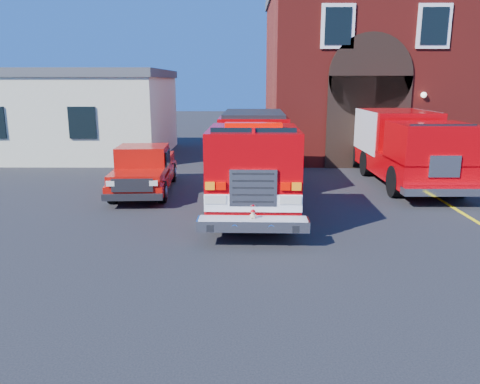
{
  "coord_description": "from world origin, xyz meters",
  "views": [
    {
      "loc": [
        0.08,
        -11.59,
        3.76
      ],
      "look_at": [
        0.0,
        -1.2,
        1.3
      ],
      "focal_mm": 35.0,
      "sensor_mm": 36.0,
      "label": 1
    }
  ],
  "objects_px": {
    "side_building": "(70,112)",
    "pickup_truck": "(145,170)",
    "fire_engine": "(253,157)",
    "secondary_truck": "(402,143)",
    "fire_station": "(412,72)"
  },
  "relations": [
    {
      "from": "fire_station",
      "to": "fire_engine",
      "type": "distance_m",
      "value": 14.06
    },
    {
      "from": "fire_station",
      "to": "pickup_truck",
      "type": "bearing_deg",
      "value": -142.1
    },
    {
      "from": "side_building",
      "to": "pickup_truck",
      "type": "height_order",
      "value": "side_building"
    },
    {
      "from": "fire_station",
      "to": "pickup_truck",
      "type": "relative_size",
      "value": 2.99
    },
    {
      "from": "pickup_truck",
      "to": "fire_station",
      "type": "bearing_deg",
      "value": 37.9
    },
    {
      "from": "fire_station",
      "to": "pickup_truck",
      "type": "xyz_separation_m",
      "value": [
        -12.35,
        -9.62,
        -3.48
      ]
    },
    {
      "from": "fire_engine",
      "to": "pickup_truck",
      "type": "height_order",
      "value": "fire_engine"
    },
    {
      "from": "side_building",
      "to": "pickup_truck",
      "type": "xyz_separation_m",
      "value": [
        5.64,
        -8.63,
        -1.43
      ]
    },
    {
      "from": "pickup_truck",
      "to": "fire_engine",
      "type": "bearing_deg",
      "value": -16.91
    },
    {
      "from": "fire_station",
      "to": "fire_engine",
      "type": "xyz_separation_m",
      "value": [
        -8.6,
        -10.76,
        -2.84
      ]
    },
    {
      "from": "fire_engine",
      "to": "secondary_truck",
      "type": "relative_size",
      "value": 1.09
    },
    {
      "from": "fire_engine",
      "to": "fire_station",
      "type": "bearing_deg",
      "value": 51.38
    },
    {
      "from": "side_building",
      "to": "secondary_truck",
      "type": "distance_m",
      "value": 16.57
    },
    {
      "from": "fire_engine",
      "to": "secondary_truck",
      "type": "xyz_separation_m",
      "value": [
        5.78,
        3.15,
        0.02
      ]
    },
    {
      "from": "fire_station",
      "to": "side_building",
      "type": "height_order",
      "value": "fire_station"
    }
  ]
}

